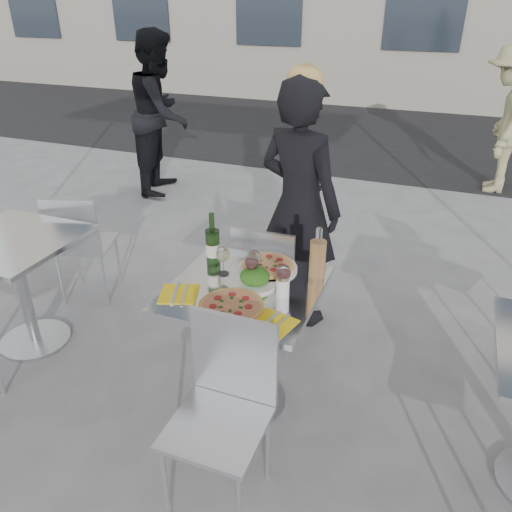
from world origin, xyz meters
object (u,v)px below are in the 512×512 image
(carafe, at_px, (317,260))
(napkin_left, at_px, (179,293))
(main_table, at_px, (245,322))
(pizza_near, at_px, (231,306))
(wineglass_white_b, at_px, (254,259))
(wine_bottle, at_px, (213,245))
(side_table_left, at_px, (18,270))
(woman_diner, at_px, (299,206))
(napkin_right, at_px, (272,323))
(wineglass_red_b, at_px, (284,274))
(salad_plate, at_px, (255,278))
(side_chair_lfar, at_px, (80,240))
(pizza_far, at_px, (268,266))
(wineglass_red_a, at_px, (252,263))
(pedestrian_a, at_px, (161,114))
(chair_near, at_px, (225,398))
(sugar_shaker, at_px, (283,286))
(wineglass_white_a, at_px, (223,255))
(pedestrian_b, at_px, (505,120))
(chair_far, at_px, (267,276))

(carafe, height_order, napkin_left, carafe)
(main_table, height_order, napkin_left, napkin_left)
(pizza_near, distance_m, wineglass_white_b, 0.31)
(main_table, xyz_separation_m, wine_bottle, (-0.25, 0.16, 0.32))
(side_table_left, relative_size, woman_diner, 0.46)
(napkin_right, bearing_deg, wineglass_red_b, 111.86)
(napkin_left, bearing_deg, salad_plate, 16.33)
(side_chair_lfar, height_order, carafe, carafe)
(pizza_far, bearing_deg, napkin_left, -128.72)
(wineglass_red_a, bearing_deg, pedestrian_a, 128.14)
(wineglass_white_b, relative_size, napkin_left, 0.69)
(chair_near, bearing_deg, woman_diner, 94.80)
(wineglass_red_b, bearing_deg, wineglass_white_b, 153.67)
(wineglass_red_a, bearing_deg, pizza_near, -90.58)
(pedestrian_a, height_order, sugar_shaker, pedestrian_a)
(pizza_far, relative_size, wineglass_white_a, 1.96)
(chair_near, bearing_deg, wine_bottle, 118.33)
(main_table, distance_m, wineglass_white_b, 0.34)
(side_table_left, distance_m, sugar_shaker, 1.72)
(carafe, height_order, wineglass_white_b, carafe)
(chair_near, height_order, sugar_shaker, chair_near)
(sugar_shaker, xyz_separation_m, wineglass_red_b, (-0.00, 0.02, 0.06))
(chair_near, height_order, pedestrian_b, pedestrian_b)
(pizza_far, distance_m, carafe, 0.29)
(wineglass_white_a, bearing_deg, sugar_shaker, -13.78)
(chair_far, xyz_separation_m, wineglass_white_a, (-0.07, -0.48, 0.36))
(napkin_right, bearing_deg, side_chair_lfar, 169.07)
(side_chair_lfar, relative_size, wineglass_red_a, 5.27)
(woman_diner, xyz_separation_m, carafe, (0.33, -0.76, 0.05))
(chair_far, height_order, side_chair_lfar, chair_far)
(chair_far, bearing_deg, main_table, 96.09)
(wineglass_red_b, bearing_deg, pedestrian_a, 129.91)
(carafe, bearing_deg, napkin_left, -147.94)
(side_chair_lfar, relative_size, napkin_left, 3.62)
(chair_near, xyz_separation_m, pedestrian_b, (1.23, 4.75, 0.29))
(woman_diner, bearing_deg, main_table, 109.93)
(chair_near, bearing_deg, napkin_left, 139.10)
(carafe, relative_size, wineglass_white_b, 1.84)
(woman_diner, relative_size, carafe, 5.65)
(wine_bottle, bearing_deg, pedestrian_b, 68.70)
(chair_near, distance_m, salad_plate, 0.62)
(chair_near, xyz_separation_m, salad_plate, (-0.08, 0.55, 0.27))
(chair_near, bearing_deg, wineglass_red_a, 99.90)
(wine_bottle, bearing_deg, pizza_near, -53.68)
(pedestrian_a, distance_m, pizza_far, 3.47)
(side_table_left, bearing_deg, wine_bottle, 7.05)
(pedestrian_b, height_order, sugar_shaker, pedestrian_b)
(pizza_far, bearing_deg, wineglass_white_a, -145.84)
(chair_near, distance_m, pizza_near, 0.41)
(chair_near, relative_size, pizza_far, 2.79)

